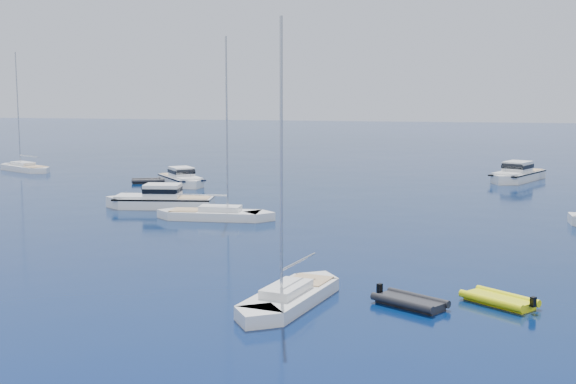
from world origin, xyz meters
TOP-DOWN VIEW (x-y plane):
  - ground at (0.00, 0.00)m, footprint 400.00×400.00m
  - motor_cruiser_centre at (-13.35, 30.45)m, footprint 10.05×4.47m
  - motor_cruiser_distant at (17.02, 56.22)m, footprint 7.21×10.62m
  - motor_cruiser_horizon at (-17.00, 45.23)m, footprint 7.73×8.56m
  - sailboat_fore at (3.45, 4.90)m, footprint 4.26×9.49m
  - sailboat_centre at (-7.12, 26.09)m, footprint 9.84×3.15m
  - sailboat_far_l at (-40.19, 53.50)m, footprint 10.02×7.17m
  - tender_yellow at (12.91, 6.96)m, footprint 4.02×3.75m
  - tender_grey_near at (8.91, 5.74)m, footprint 4.02×3.52m
  - tender_grey_far at (-20.87, 45.89)m, footprint 4.42×3.46m

SIDE VIEW (x-z plane):
  - ground at x=0.00m, z-range 0.00..0.00m
  - motor_cruiser_centre at x=-13.35m, z-range -1.27..1.27m
  - motor_cruiser_distant at x=17.02m, z-range -1.35..1.35m
  - motor_cruiser_horizon at x=-17.00m, z-range -1.16..1.16m
  - sailboat_fore at x=3.45m, z-range -6.76..6.76m
  - sailboat_centre at x=-7.12m, z-range -7.13..7.13m
  - sailboat_far_l at x=-40.19m, z-range -7.37..7.37m
  - tender_yellow at x=12.91m, z-range -0.47..0.47m
  - tender_grey_near at x=8.91m, z-range -0.47..0.47m
  - tender_grey_far at x=-20.87m, z-range -0.47..0.47m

